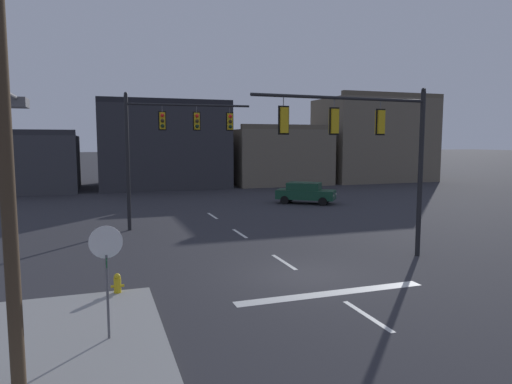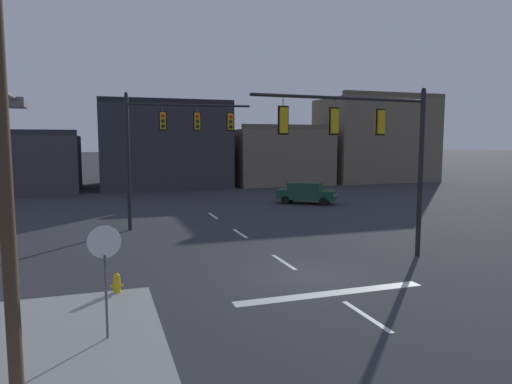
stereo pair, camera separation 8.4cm
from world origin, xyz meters
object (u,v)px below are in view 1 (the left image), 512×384
(car_lot_nearside, at_px, (305,192))
(signal_mast_far_side, at_px, (167,136))
(utility_pole, at_px, (4,112))
(fire_hydrant, at_px, (118,287))
(stop_sign, at_px, (106,255))
(signal_mast_near_side, at_px, (372,140))

(car_lot_nearside, bearing_deg, signal_mast_far_side, -149.17)
(utility_pole, bearing_deg, car_lot_nearside, 54.18)
(utility_pole, distance_m, fire_hydrant, 7.42)
(signal_mast_far_side, distance_m, stop_sign, 14.95)
(car_lot_nearside, bearing_deg, utility_pole, -125.82)
(signal_mast_far_side, xyz_separation_m, stop_sign, (-3.48, -14.25, -2.90))
(signal_mast_near_side, height_order, fire_hydrant, signal_mast_near_side)
(fire_hydrant, bearing_deg, car_lot_nearside, 50.58)
(signal_mast_far_side, relative_size, utility_pole, 0.74)
(signal_mast_far_side, relative_size, car_lot_nearside, 1.59)
(signal_mast_near_side, xyz_separation_m, stop_sign, (-9.98, -4.58, -2.67))
(car_lot_nearside, relative_size, utility_pole, 0.47)
(signal_mast_near_side, xyz_separation_m, fire_hydrant, (-9.65, -1.22, -4.48))
(car_lot_nearside, xyz_separation_m, utility_pole, (-16.49, -22.85, 4.41))
(signal_mast_near_side, distance_m, utility_pole, 13.26)
(stop_sign, height_order, car_lot_nearside, stop_sign)
(signal_mast_far_side, xyz_separation_m, car_lot_nearside, (11.38, 6.79, -4.19))
(signal_mast_far_side, bearing_deg, fire_hydrant, -106.16)
(utility_pole, bearing_deg, stop_sign, 47.98)
(signal_mast_far_side, relative_size, fire_hydrant, 9.75)
(signal_mast_far_side, xyz_separation_m, utility_pole, (-5.11, -16.06, 0.23))
(fire_hydrant, bearing_deg, signal_mast_near_side, 7.21)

